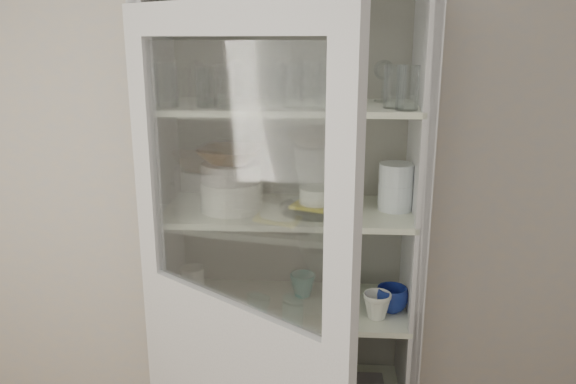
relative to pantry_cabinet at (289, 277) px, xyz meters
The scene contains 33 objects.
wall_back 0.44m from the pantry_cabinet, 140.87° to the left, with size 3.60×0.02×2.60m, color #BABABA.
pantry_cabinet is the anchor object (origin of this frame).
cupboard_door 0.57m from the pantry_cabinet, 103.91° to the right, with size 0.75×0.56×2.00m.
tumbler_0 0.92m from the pantry_cabinet, 153.59° to the right, with size 0.08×0.08×0.15m, color silver.
tumbler_1 0.86m from the pantry_cabinet, 144.53° to the right, with size 0.07×0.07×0.14m, color silver.
tumbler_2 0.85m from the pantry_cabinet, 135.37° to the right, with size 0.07×0.07×0.15m, color silver.
tumbler_3 0.81m from the pantry_cabinet, 81.48° to the right, with size 0.07×0.07×0.14m, color silver.
tumbler_4 0.82m from the pantry_cabinet, 58.02° to the right, with size 0.07×0.07×0.13m, color silver.
tumbler_5 0.89m from the pantry_cabinet, 24.60° to the right, with size 0.07×0.07×0.15m, color silver.
tumbler_6 0.92m from the pantry_cabinet, 28.90° to the right, with size 0.07×0.07×0.15m, color silver.
tumbler_7 0.84m from the pantry_cabinet, 164.81° to the right, with size 0.06×0.06×0.13m, color silver.
tumbler_8 0.81m from the pantry_cabinet, 166.21° to the right, with size 0.06×0.06×0.13m, color silver.
tumbler_9 0.79m from the pantry_cabinet, 113.73° to the right, with size 0.06×0.06×0.13m, color silver.
tumbler_10 0.81m from the pantry_cabinet, 44.58° to the right, with size 0.08×0.08×0.16m, color silver.
goblet_0 0.83m from the pantry_cabinet, behind, with size 0.08×0.08×0.17m, color silver, non-canonical shape.
goblet_1 0.80m from the pantry_cabinet, 142.46° to the left, with size 0.07×0.07×0.16m, color silver, non-canonical shape.
goblet_2 0.84m from the pantry_cabinet, 12.13° to the left, with size 0.08×0.08×0.19m, color silver, non-canonical shape.
goblet_3 0.88m from the pantry_cabinet, ahead, with size 0.08×0.08×0.17m, color silver, non-canonical shape.
plate_stack_front 0.44m from the pantry_cabinet, 154.72° to the right, with size 0.24×0.24×0.11m, color white.
plate_stack_back 0.44m from the pantry_cabinet, 168.70° to the left, with size 0.21×0.21×0.10m, color white.
cream_bowl 0.52m from the pantry_cabinet, 154.72° to the right, with size 0.22×0.22×0.07m, color beige.
terracotta_bowl 0.58m from the pantry_cabinet, 154.72° to the right, with size 0.24×0.24×0.06m, color brown.
glass_platter 0.36m from the pantry_cabinet, 36.84° to the right, with size 0.30×0.30×0.02m, color silver.
yellow_trivet 0.37m from the pantry_cabinet, 36.84° to the right, with size 0.17×0.17×0.01m, color yellow.
white_ramekin 0.41m from the pantry_cabinet, 36.84° to the right, with size 0.14×0.14×0.06m, color white.
grey_bowl_stack 0.58m from the pantry_cabinet, ahead, with size 0.13×0.13×0.18m, color silver.
mug_blue 0.43m from the pantry_cabinet, 15.41° to the right, with size 0.13×0.13×0.10m, color navy.
mug_teal 0.06m from the pantry_cabinet, ahead, with size 0.10×0.10×0.10m, color #197D6E.
mug_white 0.39m from the pantry_cabinet, 26.62° to the right, with size 0.11×0.11×0.10m, color white.
teal_jar 0.21m from the pantry_cabinet, ahead, with size 0.09×0.09×0.11m.
measuring_cups 0.37m from the pantry_cabinet, 153.96° to the right, with size 0.10×0.10×0.04m, color silver.
white_canister 0.40m from the pantry_cabinet, behind, with size 0.10×0.10×0.12m, color white.
cream_dish 0.49m from the pantry_cabinet, 156.67° to the right, with size 0.23×0.23×0.07m, color beige.
Camera 1 is at (0.35, -0.80, 1.90)m, focal length 35.00 mm.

